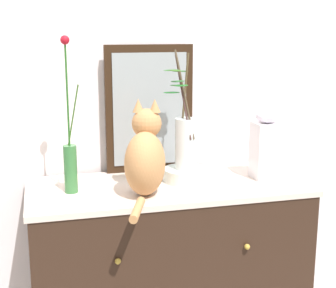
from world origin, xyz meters
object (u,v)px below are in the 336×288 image
Objects in this scene: cat_sitting at (145,157)px; bowl_porcelain at (186,175)px; mirror_leaning at (149,109)px; vase_slim_green at (70,157)px; vase_glass_clear at (185,139)px; sideboard at (168,283)px; jar_lidded_porcelain at (266,145)px.

cat_sitting is 0.28m from bowl_porcelain.
vase_slim_green reaches higher than mirror_leaning.
vase_glass_clear is (0.50, 0.03, 0.04)m from vase_slim_green.
cat_sitting reaches higher than sideboard.
vase_slim_green reaches higher than jar_lidded_porcelain.
cat_sitting is 0.72× the size of vase_slim_green.
mirror_leaning is 0.36m from bowl_porcelain.
vase_slim_green reaches higher than sideboard.
cat_sitting reaches higher than jar_lidded_porcelain.
vase_glass_clear is at bearing 173.99° from jar_lidded_porcelain.
sideboard is 2.32× the size of vase_glass_clear.
jar_lidded_porcelain reaches higher than sideboard.
vase_glass_clear is (-0.00, -0.00, 0.16)m from bowl_porcelain.
vase_slim_green is 3.24× the size of bowl_porcelain.
sideboard is at bearing -163.17° from vase_glass_clear.
sideboard is 0.65m from cat_sitting.
jar_lidded_porcelain reaches higher than bowl_porcelain.
bowl_porcelain is at bearing 3.83° from vase_slim_green.
cat_sitting is 0.58m from jar_lidded_porcelain.
sideboard is 0.67m from vase_glass_clear.
jar_lidded_porcelain is (0.87, -0.01, 0.00)m from vase_slim_green.
mirror_leaning reaches higher than vase_glass_clear.
cat_sitting is at bearing -171.13° from jar_lidded_porcelain.
vase_glass_clear is 1.53× the size of jar_lidded_porcelain.
cat_sitting is 0.31m from vase_slim_green.
mirror_leaning is at bearing 119.11° from bowl_porcelain.
bowl_porcelain is (0.50, 0.03, -0.12)m from vase_slim_green.
cat_sitting is (-0.12, -0.10, 0.63)m from sideboard.
jar_lidded_porcelain is (0.57, 0.09, -0.00)m from cat_sitting.
vase_slim_green is 1.88× the size of jar_lidded_porcelain.
vase_glass_clear is (0.21, 0.13, 0.04)m from cat_sitting.
vase_slim_green is 0.52m from bowl_porcelain.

